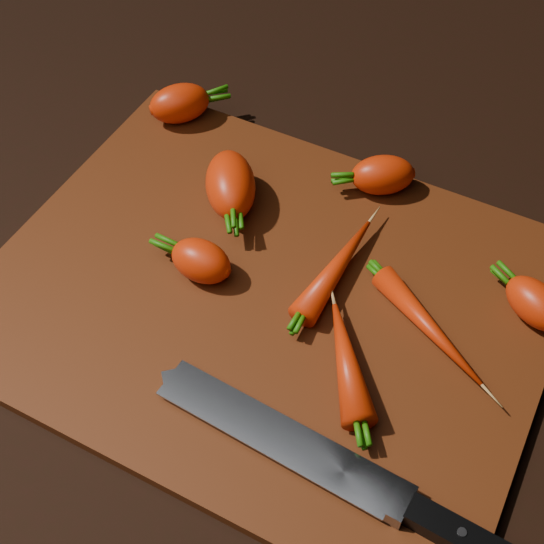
% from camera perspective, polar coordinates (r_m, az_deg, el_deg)
% --- Properties ---
extents(ground, '(2.00, 2.00, 0.01)m').
position_cam_1_polar(ground, '(0.70, -0.38, -2.35)').
color(ground, black).
extents(cutting_board, '(0.50, 0.40, 0.01)m').
position_cam_1_polar(cutting_board, '(0.69, -0.38, -1.81)').
color(cutting_board, '#4E220D').
rests_on(cutting_board, ground).
extents(carrot_0, '(0.08, 0.08, 0.04)m').
position_cam_1_polar(carrot_0, '(0.85, -6.97, 12.49)').
color(carrot_0, red).
rests_on(carrot_0, cutting_board).
extents(carrot_1, '(0.06, 0.04, 0.04)m').
position_cam_1_polar(carrot_1, '(0.69, -5.37, 0.84)').
color(carrot_1, red).
rests_on(carrot_1, cutting_board).
extents(carrot_2, '(0.09, 0.10, 0.05)m').
position_cam_1_polar(carrot_2, '(0.75, -3.14, 6.57)').
color(carrot_2, red).
rests_on(carrot_2, cutting_board).
extents(carrot_3, '(0.08, 0.07, 0.04)m').
position_cam_1_polar(carrot_3, '(0.77, 8.33, 7.24)').
color(carrot_3, red).
rests_on(carrot_3, cutting_board).
extents(carrot_4, '(0.07, 0.06, 0.04)m').
position_cam_1_polar(carrot_4, '(0.70, 19.24, -2.25)').
color(carrot_4, red).
rests_on(carrot_4, cutting_board).
extents(carrot_5, '(0.04, 0.13, 0.03)m').
position_cam_1_polar(carrot_5, '(0.69, 4.89, 0.35)').
color(carrot_5, red).
rests_on(carrot_5, cutting_board).
extents(carrot_6, '(0.13, 0.09, 0.02)m').
position_cam_1_polar(carrot_6, '(0.67, 11.76, -4.10)').
color(carrot_6, red).
rests_on(carrot_6, cutting_board).
extents(carrot_7, '(0.09, 0.11, 0.03)m').
position_cam_1_polar(carrot_7, '(0.63, 5.63, -6.66)').
color(carrot_7, red).
rests_on(carrot_7, cutting_board).
extents(knife, '(0.33, 0.05, 0.02)m').
position_cam_1_polar(knife, '(0.60, 1.92, -13.04)').
color(knife, gray).
rests_on(knife, cutting_board).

